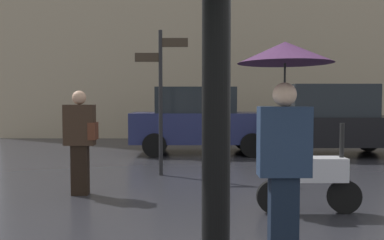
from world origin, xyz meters
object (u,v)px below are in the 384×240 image
at_px(pedestrian_with_bag, 80,136).
at_px(parked_car_left, 332,120).
at_px(parked_car_right, 200,120).
at_px(street_signpost, 160,88).
at_px(parked_scooter, 305,173).
at_px(pedestrian_with_umbrella, 284,99).

xyz_separation_m(pedestrian_with_bag, parked_car_left, (5.75, 4.65, 0.02)).
bearing_deg(parked_car_left, pedestrian_with_bag, 49.17).
xyz_separation_m(pedestrian_with_bag, parked_car_right, (2.06, 5.08, 0.01)).
bearing_deg(pedestrian_with_bag, parked_car_right, 104.27).
bearing_deg(parked_car_right, street_signpost, -112.75).
distance_m(parked_car_right, street_signpost, 3.60).
relative_size(parked_car_left, parked_car_right, 1.01).
relative_size(pedestrian_with_bag, street_signpost, 0.57).
bearing_deg(parked_scooter, pedestrian_with_umbrella, -111.12).
xyz_separation_m(pedestrian_with_umbrella, parked_car_left, (3.06, 7.30, -0.57)).
distance_m(pedestrian_with_bag, parked_car_right, 5.49).
height_order(pedestrian_with_bag, street_signpost, street_signpost).
distance_m(pedestrian_with_umbrella, parked_scooter, 1.99).
bearing_deg(parked_scooter, pedestrian_with_bag, 164.32).
xyz_separation_m(pedestrian_with_umbrella, street_signpost, (-1.51, 4.35, 0.24)).
bearing_deg(pedestrian_with_umbrella, parked_car_left, 13.94).
distance_m(pedestrian_with_bag, parked_car_left, 7.39).
height_order(pedestrian_with_umbrella, pedestrian_with_bag, pedestrian_with_umbrella).
bearing_deg(pedestrian_with_bag, parked_scooter, 18.74).
xyz_separation_m(pedestrian_with_bag, street_signpost, (1.17, 1.70, 0.84)).
bearing_deg(street_signpost, parked_scooter, -51.63).
bearing_deg(parked_scooter, parked_car_left, 69.23).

